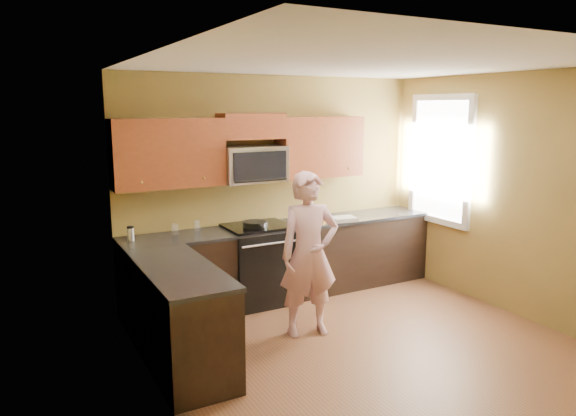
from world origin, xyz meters
TOP-DOWN VIEW (x-y plane):
  - floor at (0.00, 0.00)m, footprint 4.00×4.00m
  - ceiling at (0.00, 0.00)m, footprint 4.00×4.00m
  - wall_back at (0.00, 2.00)m, footprint 4.00×0.00m
  - wall_left at (-2.00, 0.00)m, footprint 0.00×4.00m
  - wall_right at (2.00, 0.00)m, footprint 0.00×4.00m
  - cabinet_back_run at (0.00, 1.70)m, footprint 4.00×0.60m
  - cabinet_left_run at (-1.70, 0.60)m, footprint 0.60×1.60m
  - countertop_back at (0.00, 1.69)m, footprint 4.00×0.62m
  - countertop_left at (-1.69, 0.60)m, footprint 0.62×1.60m
  - stove at (-0.40, 1.68)m, footprint 0.76×0.65m
  - microwave at (-0.40, 1.80)m, footprint 0.76×0.40m
  - upper_cab_left at (-1.39, 1.83)m, footprint 1.22×0.33m
  - upper_cab_right at (0.54, 1.83)m, footprint 1.12×0.33m
  - upper_cab_over_mw at (-0.40, 1.83)m, footprint 0.76×0.33m
  - window at (1.98, 1.20)m, footprint 0.06×1.06m
  - woman at (-0.33, 0.61)m, footprint 0.69×0.52m
  - frying_pan at (-0.46, 1.62)m, footprint 0.36×0.54m
  - butter_tub at (0.41, 1.56)m, footprint 0.11×0.11m
  - toast_slice at (0.35, 1.48)m, footprint 0.14×0.14m
  - napkin_a at (0.18, 1.47)m, footprint 0.14×0.15m
  - napkin_b at (0.57, 1.77)m, footprint 0.14×0.15m
  - dish_towel at (0.70, 1.50)m, footprint 0.33×0.28m
  - travel_mug at (-1.86, 1.74)m, footprint 0.09×0.09m
  - glass_a at (-1.36, 1.82)m, footprint 0.08×0.08m
  - glass_c at (-1.08, 1.88)m, footprint 0.09×0.09m

SIDE VIEW (x-z plane):
  - floor at x=0.00m, z-range 0.00..0.00m
  - cabinet_back_run at x=0.00m, z-range 0.00..0.88m
  - cabinet_left_run at x=-1.70m, z-range 0.00..0.88m
  - stove at x=-0.40m, z-range 0.00..0.95m
  - woman at x=-0.33m, z-range 0.00..1.69m
  - countertop_back at x=0.00m, z-range 0.88..0.92m
  - countertop_left at x=-1.69m, z-range 0.88..0.92m
  - butter_tub at x=0.41m, z-range 0.88..0.96m
  - travel_mug at x=-1.86m, z-range 0.84..1.00m
  - toast_slice at x=0.35m, z-range 0.92..0.93m
  - dish_towel at x=0.70m, z-range 0.92..0.97m
  - frying_pan at x=-0.46m, z-range 0.92..0.98m
  - napkin_a at x=0.18m, z-range 0.92..0.98m
  - napkin_b at x=0.57m, z-range 0.92..0.99m
  - glass_a at x=-1.36m, z-range 0.92..1.04m
  - glass_c at x=-1.08m, z-range 0.92..1.04m
  - wall_back at x=0.00m, z-range -0.65..3.35m
  - wall_left at x=-2.00m, z-range -0.65..3.35m
  - wall_right at x=2.00m, z-range -0.65..3.35m
  - microwave at x=-0.40m, z-range 1.24..1.66m
  - upper_cab_left at x=-1.39m, z-range 1.07..1.82m
  - upper_cab_right at x=0.54m, z-range 1.07..1.82m
  - window at x=1.98m, z-range 0.82..2.48m
  - upper_cab_over_mw at x=-0.40m, z-range 1.95..2.25m
  - ceiling at x=0.00m, z-range 2.70..2.70m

